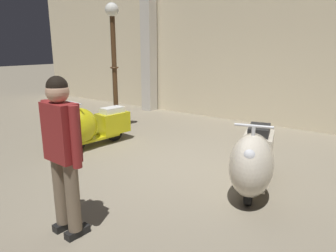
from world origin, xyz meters
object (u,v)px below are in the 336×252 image
(scooter_1, at_px, (253,160))
(lamppost, at_px, (114,62))
(info_stanchion, at_px, (65,138))
(visitor_0, at_px, (62,147))
(scooter_0, at_px, (89,126))

(scooter_1, xyz_separation_m, lamppost, (-3.76, 1.12, 1.16))
(lamppost, relative_size, info_stanchion, 2.94)
(visitor_0, distance_m, info_stanchion, 2.43)
(lamppost, xyz_separation_m, info_stanchion, (0.60, -1.85, -1.24))
(lamppost, height_order, visitor_0, lamppost)
(lamppost, bearing_deg, visitor_0, -51.95)
(lamppost, height_order, info_stanchion, lamppost)
(scooter_0, relative_size, lamppost, 0.56)
(scooter_0, bearing_deg, info_stanchion, 23.53)
(lamppost, bearing_deg, info_stanchion, -72.08)
(scooter_1, distance_m, visitor_0, 2.49)
(visitor_0, bearing_deg, scooter_0, 48.48)
(scooter_0, distance_m, scooter_1, 3.40)
(visitor_0, height_order, info_stanchion, visitor_0)
(scooter_1, relative_size, lamppost, 0.62)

